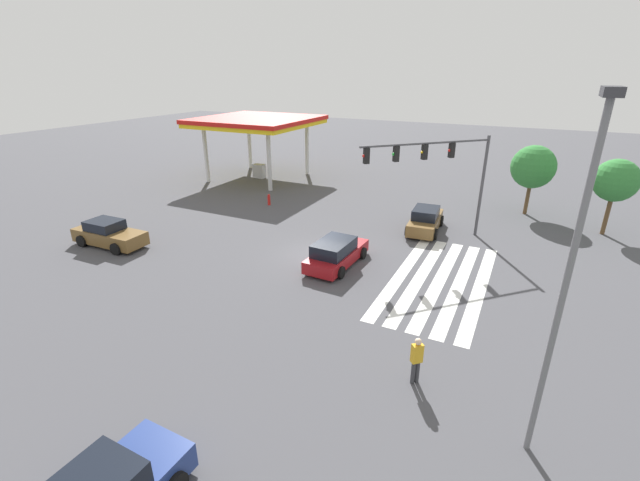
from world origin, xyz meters
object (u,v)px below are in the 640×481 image
object	(u,v)px
car_1	(425,220)
car_3	(109,234)
street_light_pole_a	(570,267)
fire_hydrant	(269,199)
tree_corner_a	(616,181)
tree_corner_b	(533,167)
traffic_signal_mast	(439,163)
pedestrian	(417,358)
car_0	(336,253)

from	to	relation	value
car_1	car_3	world-z (taller)	car_1
car_1	street_light_pole_a	distance (m)	17.76
fire_hydrant	car_3	bearing A→B (deg)	160.03
tree_corner_a	car_3	bearing A→B (deg)	119.97
tree_corner_b	traffic_signal_mast	bearing A→B (deg)	149.64
car_3	pedestrian	xyz separation A→B (m)	(-3.77, -19.30, 0.27)
car_1	tree_corner_b	xyz separation A→B (m)	(6.73, -5.65, 2.69)
car_0	car_1	distance (m)	7.88
car_1	traffic_signal_mast	bearing A→B (deg)	-157.20
street_light_pole_a	tree_corner_a	world-z (taller)	street_light_pole_a
fire_hydrant	car_0	bearing A→B (deg)	-129.85
street_light_pole_a	tree_corner_b	bearing A→B (deg)	2.60
traffic_signal_mast	tree_corner_b	world-z (taller)	traffic_signal_mast
fire_hydrant	pedestrian	bearing A→B (deg)	-134.13
car_0	tree_corner_a	bearing A→B (deg)	-46.19
traffic_signal_mast	street_light_pole_a	distance (m)	15.37
car_0	tree_corner_b	world-z (taller)	tree_corner_b
pedestrian	tree_corner_a	xyz separation A→B (m)	(18.97, -7.07, 2.48)
pedestrian	tree_corner_b	distance (m)	21.52
pedestrian	car_1	bearing A→B (deg)	-30.96
pedestrian	tree_corner_a	world-z (taller)	tree_corner_a
traffic_signal_mast	fire_hydrant	distance (m)	13.72
pedestrian	fire_hydrant	size ratio (longest dim) A/B	2.02
car_3	street_light_pole_a	size ratio (longest dim) A/B	0.48
car_1	fire_hydrant	world-z (taller)	car_1
car_0	tree_corner_b	xyz separation A→B (m)	(14.03, -8.62, 2.71)
tree_corner_b	fire_hydrant	xyz separation A→B (m)	(-6.42, 17.74, -2.98)
car_0	tree_corner_a	xyz separation A→B (m)	(11.76, -13.23, 2.76)
car_0	street_light_pole_a	xyz separation A→B (m)	(-8.45, -9.64, 4.85)
fire_hydrant	tree_corner_a	bearing A→B (deg)	-79.49
pedestrian	fire_hydrant	xyz separation A→B (m)	(14.83, 15.28, -0.55)
car_1	street_light_pole_a	bearing A→B (deg)	-160.98
tree_corner_a	fire_hydrant	bearing A→B (deg)	100.51
car_0	pedestrian	distance (m)	9.49
pedestrian	car_3	bearing A→B (deg)	35.60
traffic_signal_mast	tree_corner_a	world-z (taller)	traffic_signal_mast
car_1	tree_corner_a	world-z (taller)	tree_corner_a
tree_corner_b	fire_hydrant	distance (m)	19.10
traffic_signal_mast	tree_corner_b	xyz separation A→B (m)	(8.30, -4.86, -1.35)
traffic_signal_mast	pedestrian	size ratio (longest dim) A/B	3.56
car_1	car_3	distance (m)	19.36
car_1	car_3	xyz separation A→B (m)	(-10.74, 16.11, -0.02)
pedestrian	street_light_pole_a	size ratio (longest dim) A/B	0.18
tree_corner_b	car_1	bearing A→B (deg)	140.01
street_light_pole_a	car_3	bearing A→B (deg)	77.62
car_0	fire_hydrant	bearing A→B (deg)	52.32
pedestrian	street_light_pole_a	distance (m)	5.88
car_1	street_light_pole_a	xyz separation A→B (m)	(-15.74, -6.67, 4.82)
traffic_signal_mast	street_light_pole_a	bearing A→B (deg)	67.53
pedestrian	tree_corner_b	xyz separation A→B (m)	(21.24, -2.46, 2.43)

